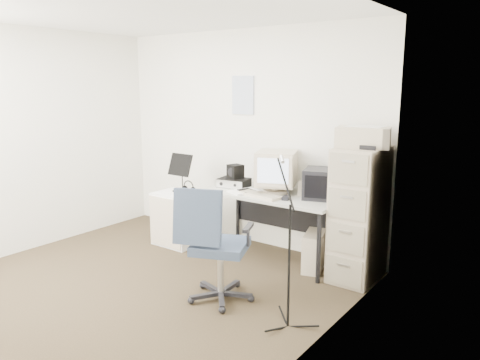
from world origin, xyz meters
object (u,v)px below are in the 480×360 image
Objects in this scene: office_chair at (220,244)px; side_cart at (177,218)px; filing_cabinet at (359,214)px; desk at (273,226)px.

office_chair reaches higher than side_cart.
side_cart is at bearing -171.88° from filing_cabinet.
side_cart is at bearing -166.89° from desk.
filing_cabinet reaches higher than side_cart.
filing_cabinet is 1.40m from office_chair.
filing_cabinet is at bearing 1.81° from desk.
filing_cabinet is 1.27× the size of office_chair.
filing_cabinet reaches higher than office_chair.
side_cart is (-1.17, -0.27, -0.05)m from desk.
side_cart is (-1.33, 0.84, -0.20)m from office_chair.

